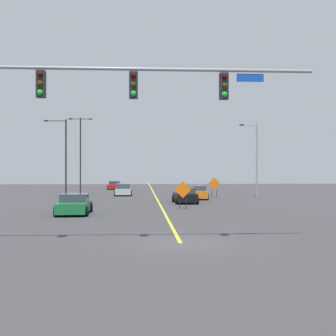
{
  "coord_description": "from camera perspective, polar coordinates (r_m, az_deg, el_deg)",
  "views": [
    {
      "loc": [
        -1.55,
        -17.48,
        2.9
      ],
      "look_at": [
        0.53,
        17.17,
        3.08
      ],
      "focal_mm": 47.2,
      "sensor_mm": 36.0,
      "label": 1
    }
  ],
  "objects": [
    {
      "name": "car_green_distant",
      "position": [
        29.99,
        -12.01,
        -4.63
      ],
      "size": [
        2.2,
        4.47,
        1.34
      ],
      "color": "#196B38",
      "rests_on": "ground"
    },
    {
      "name": "construction_sign_median_far",
      "position": [
        33.21,
        1.93,
        -2.99
      ],
      "size": [
        1.29,
        0.1,
        2.09
      ],
      "color": "orange",
      "rests_on": "ground"
    },
    {
      "name": "ground",
      "position": [
        17.78,
        1.64,
        -9.68
      ],
      "size": [
        150.36,
        150.36,
        0.0
      ],
      "primitive_type": "plane",
      "color": "#38383A"
    },
    {
      "name": "road_centre_stripe",
      "position": [
        59.33,
        -1.94,
        -3.09
      ],
      "size": [
        0.16,
        83.53,
        0.01
      ],
      "color": "yellow",
      "rests_on": "ground"
    },
    {
      "name": "car_red_mid",
      "position": [
        67.69,
        -6.9,
        -2.23
      ],
      "size": [
        2.09,
        4.16,
        1.25
      ],
      "color": "red",
      "rests_on": "ground"
    },
    {
      "name": "car_orange_far",
      "position": [
        44.39,
        3.73,
        -3.2
      ],
      "size": [
        1.96,
        4.17,
        1.37
      ],
      "color": "orange",
      "rests_on": "ground"
    },
    {
      "name": "car_black_approaching",
      "position": [
        39.04,
        2.21,
        -3.61
      ],
      "size": [
        2.09,
        3.94,
        1.39
      ],
      "color": "black",
      "rests_on": "ground"
    },
    {
      "name": "street_lamp_near_right",
      "position": [
        55.42,
        -11.25,
        2.31
      ],
      "size": [
        2.92,
        0.24,
        9.37
      ],
      "color": "black",
      "rests_on": "ground"
    },
    {
      "name": "street_lamp_mid_right",
      "position": [
        47.66,
        11.22,
        1.45
      ],
      "size": [
        1.9,
        0.24,
        7.85
      ],
      "color": "gray",
      "rests_on": "ground"
    },
    {
      "name": "construction_sign_right_shoulder",
      "position": [
        47.83,
        5.98,
        -2.13
      ],
      "size": [
        1.33,
        0.15,
        2.14
      ],
      "color": "orange",
      "rests_on": "ground"
    },
    {
      "name": "traffic_signal_assembly",
      "position": [
        17.84,
        -11.13,
        8.78
      ],
      "size": [
        14.53,
        0.44,
        7.46
      ],
      "color": "gray",
      "rests_on": "ground"
    },
    {
      "name": "street_lamp_mid_left",
      "position": [
        47.03,
        -13.27,
        1.73
      ],
      "size": [
        2.35,
        0.24,
        8.18
      ],
      "color": "black",
      "rests_on": "ground"
    },
    {
      "name": "car_silver_near",
      "position": [
        50.9,
        -5.82,
        -2.85
      ],
      "size": [
        2.06,
        3.92,
        1.34
      ],
      "color": "#B7BABF",
      "rests_on": "ground"
    }
  ]
}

